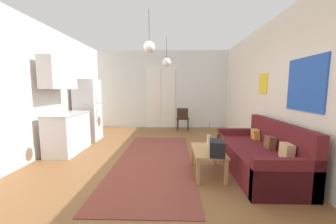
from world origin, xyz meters
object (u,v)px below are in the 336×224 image
at_px(couch, 261,156).
at_px(refrigerator, 88,110).
at_px(coffee_table, 208,153).
at_px(pendant_lamp_near, 149,47).
at_px(handbag, 217,148).
at_px(accent_chair, 183,118).
at_px(pendant_lamp_far, 167,62).
at_px(bamboo_vase, 209,140).

height_order(couch, refrigerator, refrigerator).
distance_m(coffee_table, pendant_lamp_near, 2.16).
xyz_separation_m(handbag, refrigerator, (-3.12, 2.48, 0.31)).
bearing_deg(refrigerator, coffee_table, -35.74).
height_order(couch, coffee_table, couch).
bearing_deg(refrigerator, couch, -27.55).
bearing_deg(accent_chair, pendant_lamp_near, 82.80).
xyz_separation_m(coffee_table, pendant_lamp_far, (-0.78, 2.24, 1.83)).
bearing_deg(refrigerator, handbag, -38.46).
distance_m(couch, pendant_lamp_near, 2.79).
relative_size(coffee_table, pendant_lamp_near, 1.15).
height_order(refrigerator, accent_chair, refrigerator).
bearing_deg(accent_chair, refrigerator, 31.84).
xyz_separation_m(accent_chair, pendant_lamp_near, (-0.77, -3.05, 1.76)).
bearing_deg(handbag, pendant_lamp_near, 147.83).
relative_size(couch, pendant_lamp_far, 2.49).
relative_size(coffee_table, handbag, 2.45).
distance_m(refrigerator, pendant_lamp_near, 2.99).
bearing_deg(coffee_table, accent_chair, 94.30).
xyz_separation_m(couch, coffee_table, (-0.95, -0.11, 0.09)).
relative_size(bamboo_vase, handbag, 1.19).
distance_m(coffee_table, handbag, 0.36).
bearing_deg(pendant_lamp_far, pendant_lamp_near, -97.90).
height_order(coffee_table, accent_chair, accent_chair).
relative_size(accent_chair, pendant_lamp_far, 1.01).
xyz_separation_m(bamboo_vase, handbag, (0.04, -0.49, 0.02)).
height_order(couch, pendant_lamp_near, pendant_lamp_near).
height_order(refrigerator, pendant_lamp_near, pendant_lamp_near).
relative_size(coffee_table, bamboo_vase, 2.06).
bearing_deg(pendant_lamp_near, accent_chair, 75.73).
relative_size(couch, bamboo_vase, 4.69).
distance_m(refrigerator, pendant_lamp_far, 2.61).
distance_m(bamboo_vase, pendant_lamp_near, 2.02).
relative_size(couch, coffee_table, 2.28).
height_order(refrigerator, pendant_lamp_far, pendant_lamp_far).
height_order(accent_chair, pendant_lamp_near, pendant_lamp_near).
height_order(handbag, accent_chair, accent_chair).
height_order(handbag, pendant_lamp_far, pendant_lamp_far).
distance_m(couch, handbag, 0.99).
bearing_deg(pendant_lamp_near, pendant_lamp_far, 82.10).
xyz_separation_m(coffee_table, pendant_lamp_near, (-1.03, 0.41, 1.85)).
bearing_deg(couch, pendant_lamp_far, 129.05).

